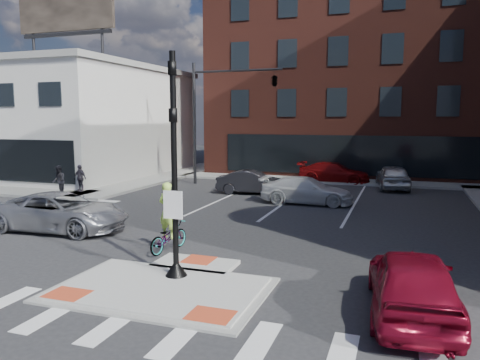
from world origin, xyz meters
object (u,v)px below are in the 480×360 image
at_px(bg_car_dark, 252,182).
at_px(cyclist, 168,228).
at_px(red_sedan, 412,283).
at_px(bg_car_silver, 393,177).
at_px(white_pickup, 306,190).
at_px(pedestrian_a, 59,181).
at_px(pedestrian_b, 80,178).
at_px(bg_car_red, 334,172).
at_px(silver_suv, 60,212).

bearing_deg(bg_car_dark, cyclist, 179.98).
xyz_separation_m(red_sedan, bg_car_silver, (-0.81, 19.85, 0.00)).
relative_size(white_pickup, pedestrian_a, 2.82).
distance_m(red_sedan, pedestrian_b, 21.53).
height_order(red_sedan, bg_car_red, red_sedan).
bearing_deg(silver_suv, white_pickup, -44.38).
xyz_separation_m(bg_car_silver, pedestrian_b, (-17.22, -8.07, 0.17)).
xyz_separation_m(red_sedan, pedestrian_a, (-18.02, 10.00, 0.22)).
distance_m(bg_car_dark, pedestrian_a, 10.79).
xyz_separation_m(red_sedan, bg_car_dark, (-8.52, 15.12, -0.09)).
bearing_deg(bg_car_silver, silver_suv, 44.98).
distance_m(bg_car_silver, cyclist, 18.33).
relative_size(bg_car_red, pedestrian_a, 2.88).
bearing_deg(bg_car_silver, pedestrian_a, 22.05).
distance_m(white_pickup, cyclist, 10.53).
relative_size(bg_car_silver, bg_car_red, 0.93).
distance_m(silver_suv, white_pickup, 12.02).
xyz_separation_m(bg_car_dark, bg_car_red, (3.83, 6.38, 0.02)).
height_order(silver_suv, bg_car_red, silver_suv).
bearing_deg(cyclist, bg_car_dark, -75.76).
xyz_separation_m(silver_suv, red_sedan, (12.88, -4.00, 0.02)).
bearing_deg(cyclist, pedestrian_a, -24.84).
xyz_separation_m(bg_car_dark, cyclist, (1.00, -12.32, 0.10)).
distance_m(white_pickup, pedestrian_a, 13.44).
bearing_deg(bg_car_dark, red_sedan, -155.25).
bearing_deg(bg_car_silver, white_pickup, 51.26).
xyz_separation_m(silver_suv, white_pickup, (7.96, 9.00, -0.06)).
xyz_separation_m(bg_car_dark, pedestrian_b, (-9.50, -3.33, 0.25)).
height_order(bg_car_dark, pedestrian_b, pedestrian_b).
height_order(red_sedan, bg_car_silver, same).
distance_m(bg_car_dark, cyclist, 12.36).
xyz_separation_m(bg_car_dark, pedestrian_a, (-9.50, -5.12, 0.31)).
relative_size(white_pickup, bg_car_dark, 1.15).
xyz_separation_m(red_sedan, cyclist, (-7.52, 2.80, 0.01)).
relative_size(white_pickup, cyclist, 2.04).
relative_size(silver_suv, white_pickup, 1.14).
bearing_deg(bg_car_red, pedestrian_a, 133.45).
relative_size(bg_car_silver, pedestrian_a, 2.68).
height_order(bg_car_red, cyclist, cyclist).
xyz_separation_m(bg_car_silver, bg_car_red, (-3.89, 1.65, -0.07)).
xyz_separation_m(silver_suv, bg_car_silver, (12.08, 15.86, 0.02)).
bearing_deg(bg_car_red, pedestrian_b, 128.76).
bearing_deg(bg_car_dark, pedestrian_b, 104.67).
relative_size(red_sedan, bg_car_silver, 1.00).
bearing_deg(white_pickup, red_sedan, -160.77).
bearing_deg(cyclist, white_pickup, -94.70).
bearing_deg(white_pickup, silver_suv, 137.01).
distance_m(red_sedan, bg_car_silver, 19.87).
bearing_deg(cyclist, silver_suv, -2.99).
bearing_deg(pedestrian_a, white_pickup, 50.08).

